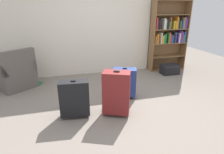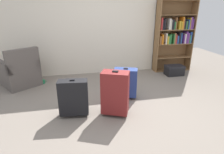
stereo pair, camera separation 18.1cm
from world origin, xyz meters
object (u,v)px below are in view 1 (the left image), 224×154
at_px(bookshelf, 169,34).
at_px(suitcase_navy_blue, 124,82).
at_px(suitcase_dark_red, 116,93).
at_px(storage_box, 170,69).
at_px(mug, 39,83).
at_px(suitcase_black, 75,98).
at_px(armchair, 16,74).

distance_m(bookshelf, suitcase_navy_blue, 2.43).
xyz_separation_m(bookshelf, suitcase_dark_red, (-2.14, -2.08, -0.61)).
distance_m(storage_box, suitcase_dark_red, 2.59).
xyz_separation_m(mug, suitcase_dark_red, (1.38, -1.71, 0.36)).
bearing_deg(suitcase_black, armchair, 126.31).
relative_size(storage_box, suitcase_navy_blue, 0.76).
distance_m(armchair, suitcase_navy_blue, 2.44).
xyz_separation_m(armchair, mug, (0.46, 0.02, -0.27)).
distance_m(suitcase_black, suitcase_dark_red, 0.68).
relative_size(suitcase_black, suitcase_dark_red, 0.83).
distance_m(mug, suitcase_navy_blue, 2.07).
xyz_separation_m(armchair, suitcase_dark_red, (1.84, -1.69, 0.09)).
bearing_deg(mug, suitcase_dark_red, -51.17).
bearing_deg(bookshelf, mug, -173.98).
bearing_deg(suitcase_navy_blue, suitcase_black, -154.21).
xyz_separation_m(bookshelf, suitcase_navy_blue, (-1.80, -1.49, -0.69)).
height_order(mug, suitcase_black, suitcase_black).
distance_m(mug, suitcase_dark_red, 2.23).
height_order(storage_box, suitcase_navy_blue, suitcase_navy_blue).
height_order(armchair, storage_box, armchair).
bearing_deg(storage_box, mug, 178.59).
height_order(armchair, suitcase_black, armchair).
bearing_deg(storage_box, armchair, 179.12).
bearing_deg(suitcase_black, mug, 113.65).
distance_m(suitcase_navy_blue, suitcase_dark_red, 0.69).
distance_m(bookshelf, storage_box, 1.00).
relative_size(bookshelf, suitcase_black, 2.91).
bearing_deg(bookshelf, suitcase_navy_blue, -140.28).
bearing_deg(armchair, mug, 2.98).
height_order(mug, suitcase_dark_red, suitcase_dark_red).
xyz_separation_m(bookshelf, armchair, (-3.98, -0.39, -0.70)).
bearing_deg(suitcase_dark_red, mug, 128.83).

